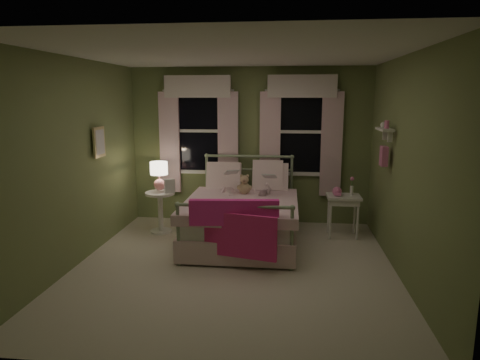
# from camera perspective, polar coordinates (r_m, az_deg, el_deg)

# --- Properties ---
(room_shell) EXTENTS (4.20, 4.20, 4.20)m
(room_shell) POSITION_cam_1_polar(r_m,az_deg,el_deg) (5.14, -0.89, 1.91)
(room_shell) COLOR beige
(room_shell) RESTS_ON ground
(bed) EXTENTS (1.58, 2.04, 1.18)m
(bed) POSITION_cam_1_polar(r_m,az_deg,el_deg) (6.30, 0.40, -4.99)
(bed) COLOR white
(bed) RESTS_ON ground
(pink_throw) EXTENTS (1.10, 0.32, 0.71)m
(pink_throw) POSITION_cam_1_polar(r_m,az_deg,el_deg) (5.26, -0.84, -5.58)
(pink_throw) COLOR #F42F9E
(pink_throw) RESTS_ON bed
(child_left) EXTENTS (0.30, 0.23, 0.72)m
(child_left) POSITION_cam_1_polar(r_m,az_deg,el_deg) (6.62, -1.66, 0.73)
(child_left) COLOR #F7D1DD
(child_left) RESTS_ON bed
(child_right) EXTENTS (0.33, 0.26, 0.64)m
(child_right) POSITION_cam_1_polar(r_m,az_deg,el_deg) (6.58, 3.18, 0.28)
(child_right) COLOR #F7D1DD
(child_right) RESTS_ON bed
(book_left) EXTENTS (0.23, 0.18, 0.26)m
(book_left) POSITION_cam_1_polar(r_m,az_deg,el_deg) (6.37, -1.98, 0.61)
(book_left) COLOR beige
(book_left) RESTS_ON child_left
(book_right) EXTENTS (0.21, 0.13, 0.26)m
(book_right) POSITION_cam_1_polar(r_m,az_deg,el_deg) (6.32, 3.05, 0.13)
(book_right) COLOR beige
(book_right) RESTS_ON child_right
(teddy_bear) EXTENTS (0.23, 0.19, 0.31)m
(teddy_bear) POSITION_cam_1_polar(r_m,az_deg,el_deg) (6.46, 0.61, -0.78)
(teddy_bear) COLOR tan
(teddy_bear) RESTS_ON bed
(nightstand_left) EXTENTS (0.46, 0.46, 0.65)m
(nightstand_left) POSITION_cam_1_polar(r_m,az_deg,el_deg) (6.85, -10.58, -3.48)
(nightstand_left) COLOR white
(nightstand_left) RESTS_ON ground
(table_lamp) EXTENTS (0.27, 0.27, 0.45)m
(table_lamp) POSITION_cam_1_polar(r_m,az_deg,el_deg) (6.74, -10.74, 0.93)
(table_lamp) COLOR pink
(table_lamp) RESTS_ON nightstand_left
(book_nightstand) EXTENTS (0.22, 0.26, 0.02)m
(book_nightstand) POSITION_cam_1_polar(r_m,az_deg,el_deg) (6.69, -10.03, -1.70)
(book_nightstand) COLOR beige
(book_nightstand) RESTS_ON nightstand_left
(nightstand_right) EXTENTS (0.50, 0.40, 0.64)m
(nightstand_right) POSITION_cam_1_polar(r_m,az_deg,el_deg) (6.67, 13.62, -2.85)
(nightstand_right) COLOR white
(nightstand_right) RESTS_ON ground
(pink_toy) EXTENTS (0.14, 0.19, 0.14)m
(pink_toy) POSITION_cam_1_polar(r_m,az_deg,el_deg) (6.62, 12.83, -1.51)
(pink_toy) COLOR pink
(pink_toy) RESTS_ON nightstand_right
(bud_vase) EXTENTS (0.06, 0.06, 0.28)m
(bud_vase) POSITION_cam_1_polar(r_m,az_deg,el_deg) (6.68, 14.69, -0.77)
(bud_vase) COLOR white
(bud_vase) RESTS_ON nightstand_right
(window_left) EXTENTS (1.34, 0.13, 1.96)m
(window_left) POSITION_cam_1_polar(r_m,az_deg,el_deg) (7.24, -5.56, 7.09)
(window_left) COLOR black
(window_left) RESTS_ON room_shell
(window_right) EXTENTS (1.34, 0.13, 1.96)m
(window_right) POSITION_cam_1_polar(r_m,az_deg,el_deg) (7.08, 8.12, 6.94)
(window_right) COLOR black
(window_right) RESTS_ON room_shell
(wall_shelf) EXTENTS (0.15, 0.50, 0.60)m
(wall_shelf) POSITION_cam_1_polar(r_m,az_deg,el_deg) (5.90, 18.70, 4.70)
(wall_shelf) COLOR white
(wall_shelf) RESTS_ON room_shell
(framed_picture) EXTENTS (0.03, 0.32, 0.42)m
(framed_picture) POSITION_cam_1_polar(r_m,az_deg,el_deg) (6.23, -18.26, 4.82)
(framed_picture) COLOR beige
(framed_picture) RESTS_ON room_shell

